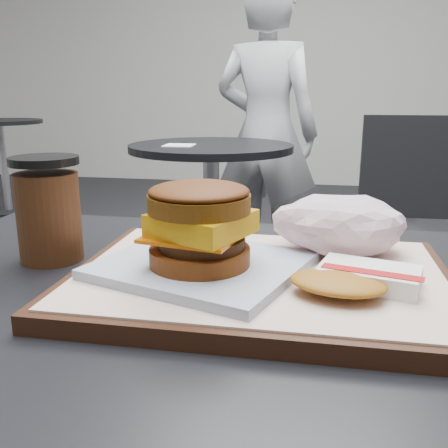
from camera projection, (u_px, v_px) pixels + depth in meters
serving_tray at (260, 280)px, 0.51m from camera, size 0.38×0.28×0.02m
breakfast_sandwich at (201, 235)px, 0.49m from camera, size 0.23×0.22×0.09m
hash_brown at (355, 279)px, 0.46m from camera, size 0.13×0.11×0.02m
crumpled_wrapper at (339, 224)px, 0.56m from camera, size 0.15×0.11×0.06m
coffee_cup at (49, 212)px, 0.59m from camera, size 0.08×0.08×0.12m
neighbor_table at (211, 190)px, 2.17m from camera, size 0.70×0.70×0.75m
napkin at (179, 145)px, 2.05m from camera, size 0.12×0.12×0.00m
neighbor_chair at (377, 208)px, 2.01m from camera, size 0.61×0.43×0.88m
patron at (266, 133)px, 2.61m from camera, size 0.61×0.47×1.51m
bg_table_mid at (2, 144)px, 4.00m from camera, size 0.66×0.66×0.75m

